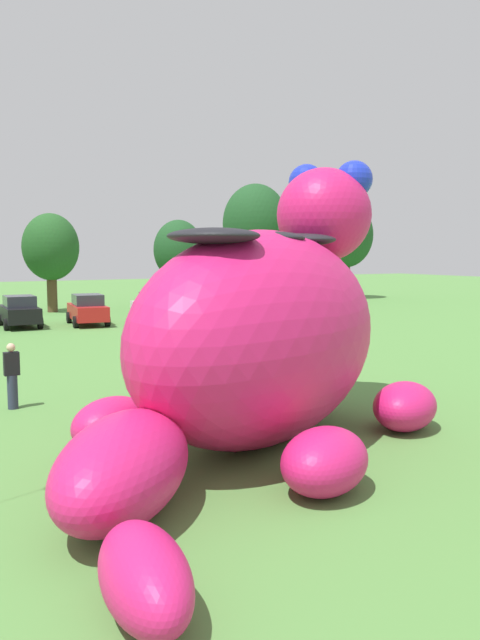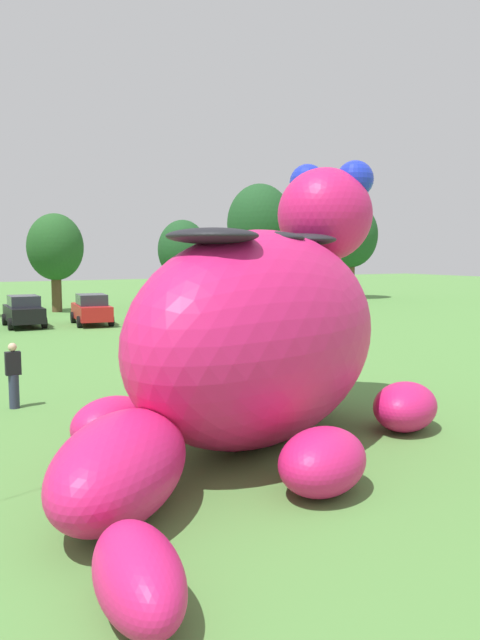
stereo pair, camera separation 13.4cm
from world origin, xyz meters
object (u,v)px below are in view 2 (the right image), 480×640
object	(u,v)px
box_truck	(254,290)
spectator_mid_field	(223,321)
car_black	(24,311)
car_white	(160,307)
spectator_near_inflatable	(13,376)
car_red	(92,309)
giant_inflatable_creature	(263,333)

from	to	relation	value
box_truck	spectator_mid_field	distance (m)	11.69
car_black	car_white	distance (m)	7.57
spectator_mid_field	spectator_near_inflatable	bearing A→B (deg)	-139.60
car_white	box_truck	distance (m)	7.04
car_black	car_white	size ratio (longest dim) A/B	1.00
car_white	box_truck	bearing A→B (deg)	7.84
car_red	box_truck	xyz separation A→B (m)	(10.92, 0.66, 0.74)
spectator_near_inflatable	spectator_mid_field	world-z (taller)	same
giant_inflatable_creature	car_red	distance (m)	23.35
car_black	box_truck	xyz separation A→B (m)	(14.44, -0.05, 0.74)
car_white	spectator_near_inflatable	world-z (taller)	car_white
box_truck	spectator_mid_field	bearing A→B (deg)	-127.34
giant_inflatable_creature	spectator_mid_field	world-z (taller)	giant_inflatable_creature
car_black	spectator_mid_field	xyz separation A→B (m)	(7.36, -9.32, -0.01)
car_black	car_red	xyz separation A→B (m)	(3.52, -0.70, 0.00)
car_red	spectator_mid_field	xyz separation A→B (m)	(3.84, -8.62, -0.01)
car_red	spectator_mid_field	size ratio (longest dim) A/B	2.49
box_truck	giant_inflatable_creature	bearing A→B (deg)	-119.63
spectator_mid_field	car_black	bearing A→B (deg)	128.30
car_white	spectator_near_inflatable	bearing A→B (deg)	-121.93
giant_inflatable_creature	car_white	xyz separation A→B (m)	(6.62, 22.86, -1.46)
car_black	car_white	bearing A→B (deg)	-7.58
car_red	car_white	xyz separation A→B (m)	(3.99, -0.30, 0.00)
giant_inflatable_creature	spectator_near_inflatable	bearing A→B (deg)	128.23
giant_inflatable_creature	spectator_near_inflatable	xyz separation A→B (m)	(-4.26, 5.41, -1.46)
car_red	spectator_near_inflatable	bearing A→B (deg)	-111.21
car_white	spectator_near_inflatable	xyz separation A→B (m)	(-10.88, -17.46, -0.01)
box_truck	car_black	bearing A→B (deg)	179.82
car_black	box_truck	world-z (taller)	box_truck
car_black	car_red	size ratio (longest dim) A/B	0.97
giant_inflatable_creature	car_red	bearing A→B (deg)	83.52
box_truck	car_white	bearing A→B (deg)	-172.16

